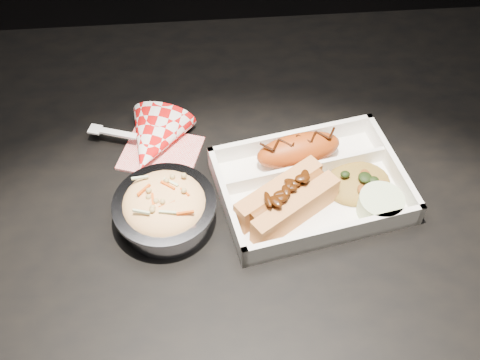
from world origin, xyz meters
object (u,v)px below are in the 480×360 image
dining_table (242,228)px  fried_pastry (298,150)px  foil_coleslaw_cup (165,208)px  hotdog (287,200)px  napkin_fork (153,142)px  food_tray (311,188)px

dining_table → fried_pastry: size_ratio=9.72×
fried_pastry → foil_coleslaw_cup: bearing=-155.2°
fried_pastry → foil_coleslaw_cup: size_ratio=0.91×
hotdog → foil_coleslaw_cup: bearing=145.3°
dining_table → napkin_fork: napkin_fork is taller
hotdog → foil_coleslaw_cup: foil_coleslaw_cup is taller
hotdog → dining_table: bearing=107.9°
fried_pastry → foil_coleslaw_cup: (-0.19, -0.09, 0.00)m
dining_table → fried_pastry: fried_pastry is taller
foil_coleslaw_cup → food_tray: bearing=9.4°
food_tray → fried_pastry: 0.06m
foil_coleslaw_cup → napkin_fork: 0.13m
foil_coleslaw_cup → fried_pastry: bearing=24.8°
dining_table → foil_coleslaw_cup: 0.17m
food_tray → hotdog: (-0.04, -0.03, 0.02)m
food_tray → hotdog: hotdog is taller
dining_table → foil_coleslaw_cup: size_ratio=8.83×
hotdog → foil_coleslaw_cup: (-0.16, 0.00, -0.00)m
fried_pastry → hotdog: hotdog is taller
dining_table → napkin_fork: (-0.12, 0.09, 0.11)m
fried_pastry → napkin_fork: napkin_fork is taller
dining_table → foil_coleslaw_cup: foil_coleslaw_cup is taller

